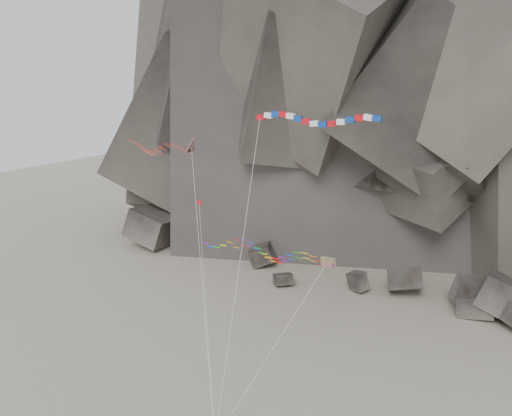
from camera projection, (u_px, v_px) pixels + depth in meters
The scene contains 7 objects.
ground at pixel (227, 399), 55.75m from camera, with size 260.00×260.00×0.00m, color gray.
headland at pixel (442, 8), 103.52m from camera, with size 110.00×70.00×84.00m, color #595249, non-canonical shape.
boulder_field at pixel (322, 270), 85.58m from camera, with size 77.40×10.68×7.78m.
delta_kite at pixel (155, 147), 60.81m from camera, with size 21.62×13.76×23.06m.
banner_kite at pixel (315, 120), 49.52m from camera, with size 11.43×13.31×25.97m.
parafoil_kite at pixel (258, 249), 54.87m from camera, with size 15.52×12.19×13.42m.
pennant_kite at pixel (202, 248), 53.13m from camera, with size 8.75×9.74×17.29m.
Camera 1 is at (28.37, -40.78, 31.60)m, focal length 40.00 mm.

